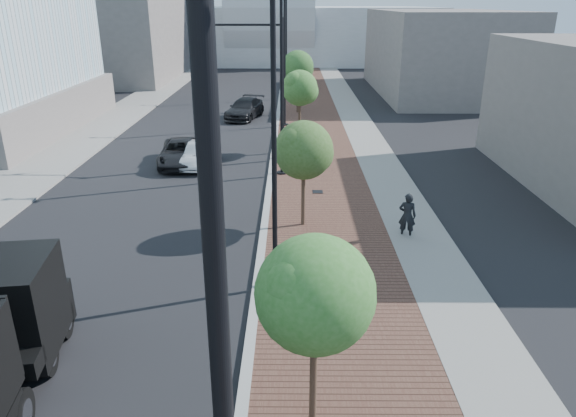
{
  "coord_description": "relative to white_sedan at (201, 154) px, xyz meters",
  "views": [
    {
      "loc": [
        1.12,
        -5.2,
        8.76
      ],
      "look_at": [
        1.0,
        12.0,
        2.0
      ],
      "focal_mm": 32.87,
      "sensor_mm": 36.0,
      "label": 1
    }
  ],
  "objects": [
    {
      "name": "convention_center",
      "position": [
        2.06,
        61.26,
        5.33
      ],
      "size": [
        50.0,
        30.0,
        50.0
      ],
      "color": "#A9AFB3",
      "rests_on": "ground"
    },
    {
      "name": "streetlight_2",
      "position": [
        4.66,
        -1.74,
        4.15
      ],
      "size": [
        1.72,
        0.56,
        9.28
      ],
      "color": "black",
      "rests_on": "ground"
    },
    {
      "name": "utility_cover_2",
      "position": [
        6.46,
        -4.74,
        -0.54
      ],
      "size": [
        0.5,
        0.5,
        0.02
      ],
      "primitive_type": "cube",
      "color": "black",
      "rests_on": "sidewalk"
    },
    {
      "name": "tree_0",
      "position": [
        5.7,
        -19.71,
        2.62
      ],
      "size": [
        2.5,
        2.46,
        4.53
      ],
      "color": "#382619",
      "rests_on": "ground"
    },
    {
      "name": "tree_2",
      "position": [
        5.7,
        3.28,
        3.23
      ],
      "size": [
        2.23,
        2.15,
        4.99
      ],
      "color": "#382619",
      "rests_on": "ground"
    },
    {
      "name": "dark_car_mid",
      "position": [
        -1.19,
        0.36,
        0.03
      ],
      "size": [
        2.81,
        5.24,
        1.4
      ],
      "primitive_type": "imported",
      "rotation": [
        0.0,
        0.0,
        0.1
      ],
      "color": "black",
      "rests_on": "ground"
    },
    {
      "name": "utility_cover_1",
      "position": [
        6.46,
        -15.74,
        -0.54
      ],
      "size": [
        0.5,
        0.5,
        0.02
      ],
      "primitive_type": "cube",
      "color": "black",
      "rests_on": "sidewalk"
    },
    {
      "name": "streetlight_4",
      "position": [
        4.66,
        22.26,
        4.15
      ],
      "size": [
        1.72,
        0.56,
        9.28
      ],
      "color": "black",
      "rests_on": "ground"
    },
    {
      "name": "tree_1",
      "position": [
        5.7,
        -8.71,
        2.61
      ],
      "size": [
        2.4,
        2.35,
        4.47
      ],
      "color": "#382619",
      "rests_on": "ground"
    },
    {
      "name": "commercial_block_ne",
      "position": [
        20.06,
        26.26,
        3.33
      ],
      "size": [
        12.0,
        22.0,
        8.0
      ],
      "primitive_type": "cube",
      "color": "#645D5A",
      "rests_on": "ground"
    },
    {
      "name": "pedestrian",
      "position": [
        9.73,
        -9.76,
        0.26
      ],
      "size": [
        0.78,
        0.63,
        1.86
      ],
      "primitive_type": "imported",
      "rotation": [
        0.0,
        0.0,
        2.84
      ],
      "color": "black",
      "rests_on": "ground"
    },
    {
      "name": "streetlight_1",
      "position": [
        4.54,
        -13.74,
        3.67
      ],
      "size": [
        1.44,
        0.56,
        9.21
      ],
      "color": "black",
      "rests_on": "ground"
    },
    {
      "name": "commercial_block_nw",
      "position": [
        -15.94,
        36.26,
        4.33
      ],
      "size": [
        14.0,
        20.0,
        10.0
      ],
      "primitive_type": "cube",
      "color": "#605956",
      "rests_on": "ground"
    },
    {
      "name": "tree_3",
      "position": [
        5.7,
        15.29,
        3.15
      ],
      "size": [
        2.61,
        2.6,
        5.14
      ],
      "color": "#382619",
      "rests_on": "ground"
    },
    {
      "name": "dark_car_far",
      "position": [
        1.4,
        13.3,
        0.09
      ],
      "size": [
        3.29,
        5.6,
        1.52
      ],
      "primitive_type": "imported",
      "rotation": [
        0.0,
        0.0,
        -0.23
      ],
      "color": "black",
      "rests_on": "ground"
    },
    {
      "name": "white_sedan",
      "position": [
        0.0,
        0.0,
        0.0
      ],
      "size": [
        1.73,
        4.19,
        1.35
      ],
      "primitive_type": "imported",
      "rotation": [
        0.0,
        0.0,
        -0.08
      ],
      "color": "silver",
      "rests_on": "ground"
    },
    {
      "name": "curb",
      "position": [
        4.06,
        16.26,
        -0.6
      ],
      "size": [
        0.3,
        140.0,
        0.14
      ],
      "primitive_type": "cube",
      "color": "gray",
      "rests_on": "ground"
    },
    {
      "name": "west_sidewalk",
      "position": [
        -8.94,
        16.26,
        -0.61
      ],
      "size": [
        4.0,
        140.0,
        0.12
      ],
      "primitive_type": "cube",
      "color": "slate",
      "rests_on": "ground"
    },
    {
      "name": "traffic_mast",
      "position": [
        3.76,
        1.26,
        4.31
      ],
      "size": [
        5.09,
        0.2,
        8.0
      ],
      "color": "black",
      "rests_on": "ground"
    },
    {
      "name": "concrete_strip",
      "position": [
        10.26,
        16.26,
        -0.61
      ],
      "size": [
        2.4,
        140.0,
        0.13
      ],
      "primitive_type": "cube",
      "color": "slate",
      "rests_on": "ground"
    },
    {
      "name": "sidewalk",
      "position": [
        7.56,
        16.26,
        -0.61
      ],
      "size": [
        7.0,
        140.0,
        0.12
      ],
      "primitive_type": "cube",
      "color": "#4C2D23",
      "rests_on": "ground"
    },
    {
      "name": "streetlight_3",
      "position": [
        4.54,
        10.26,
        3.67
      ],
      "size": [
        1.44,
        0.56,
        9.21
      ],
      "color": "black",
      "rests_on": "ground"
    }
  ]
}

